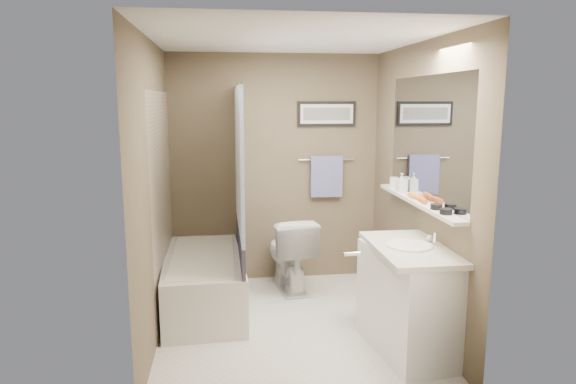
{
  "coord_description": "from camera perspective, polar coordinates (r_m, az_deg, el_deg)",
  "views": [
    {
      "loc": [
        -0.55,
        -4.12,
        1.92
      ],
      "look_at": [
        0.0,
        0.15,
        1.15
      ],
      "focal_mm": 32.0,
      "sensor_mm": 36.0,
      "label": 1
    }
  ],
  "objects": [
    {
      "name": "towel_bar",
      "position": [
        5.49,
        4.28,
        3.63
      ],
      "size": [
        0.6,
        0.02,
        0.02
      ],
      "primitive_type": "cylinder",
      "rotation": [
        0.0,
        1.57,
        0.0
      ],
      "color": "silver",
      "rests_on": "wall_back"
    },
    {
      "name": "shelf",
      "position": [
        4.36,
        14.15,
        -1.03
      ],
      "size": [
        0.12,
        1.6,
        0.03
      ],
      "primitive_type": "cube",
      "color": "silver",
      "rests_on": "wall_right"
    },
    {
      "name": "tile_surround",
      "position": [
        4.74,
        -13.76,
        -1.34
      ],
      "size": [
        0.02,
        1.55,
        2.0
      ],
      "primitive_type": "cube",
      "color": "tan",
      "rests_on": "wall_left"
    },
    {
      "name": "curtain_upper",
      "position": [
        4.65,
        -5.46,
        3.68
      ],
      "size": [
        0.03,
        1.45,
        1.28
      ],
      "primitive_type": "cube",
      "color": "white",
      "rests_on": "curtain_rod"
    },
    {
      "name": "faucet_spout",
      "position": [
        4.04,
        16.02,
        -5.04
      ],
      "size": [
        0.02,
        0.02,
        0.1
      ],
      "primitive_type": "cylinder",
      "color": "white",
      "rests_on": "countertop"
    },
    {
      "name": "door",
      "position": [
        3.22,
        13.09,
        -6.77
      ],
      "size": [
        0.8,
        0.02,
        2.0
      ],
      "primitive_type": "cube",
      "color": "silver",
      "rests_on": "wall_front"
    },
    {
      "name": "glass_jar",
      "position": [
        4.89,
        11.69,
        1.04
      ],
      "size": [
        0.08,
        0.08,
        0.1
      ],
      "primitive_type": "cylinder",
      "color": "silver",
      "rests_on": "shelf"
    },
    {
      "name": "art_frame",
      "position": [
        5.47,
        4.31,
        8.65
      ],
      "size": [
        0.62,
        0.02,
        0.26
      ],
      "primitive_type": "cube",
      "color": "black",
      "rests_on": "wall_back"
    },
    {
      "name": "pink_comb",
      "position": [
        4.48,
        13.51,
        -0.45
      ],
      "size": [
        0.04,
        0.16,
        0.01
      ],
      "primitive_type": "cube",
      "rotation": [
        0.0,
        0.0,
        0.08
      ],
      "color": "pink",
      "rests_on": "shelf"
    },
    {
      "name": "door_handle",
      "position": [
        3.17,
        7.12,
        -6.84
      ],
      "size": [
        0.1,
        0.02,
        0.02
      ],
      "primitive_type": "cylinder",
      "rotation": [
        0.0,
        1.57,
        0.0
      ],
      "color": "silver",
      "rests_on": "door"
    },
    {
      "name": "art_mat",
      "position": [
        5.45,
        4.34,
        8.65
      ],
      "size": [
        0.56,
        0.0,
        0.2
      ],
      "primitive_type": "cube",
      "color": "white",
      "rests_on": "art_frame"
    },
    {
      "name": "curtain_rod",
      "position": [
        4.63,
        -5.59,
        11.7
      ],
      "size": [
        0.02,
        1.55,
        0.02
      ],
      "primitive_type": "cylinder",
      "rotation": [
        1.57,
        0.0,
        0.0
      ],
      "color": "silver",
      "rests_on": "wall_left"
    },
    {
      "name": "hair_brush_front",
      "position": [
        4.26,
        14.63,
        -0.78
      ],
      "size": [
        0.07,
        0.22,
        0.04
      ],
      "primitive_type": "cylinder",
      "rotation": [
        1.57,
        0.0,
        -0.12
      ],
      "color": "#D44D1D",
      "rests_on": "shelf"
    },
    {
      "name": "wall_back",
      "position": [
        5.43,
        -1.47,
        2.52
      ],
      "size": [
        2.2,
        0.04,
        2.4
      ],
      "primitive_type": "cube",
      "color": "brown",
      "rests_on": "ground"
    },
    {
      "name": "wall_front",
      "position": [
        3.03,
        3.36,
        -3.65
      ],
      "size": [
        2.2,
        0.04,
        2.4
      ],
      "primitive_type": "cube",
      "color": "brown",
      "rests_on": "ground"
    },
    {
      "name": "toilet",
      "position": [
        5.28,
        0.14,
        -6.75
      ],
      "size": [
        0.52,
        0.8,
        0.77
      ],
      "primitive_type": "imported",
      "rotation": [
        0.0,
        0.0,
        3.27
      ],
      "color": "white",
      "rests_on": "ground"
    },
    {
      "name": "curtain_lower",
      "position": [
        4.82,
        -5.29,
        -6.06
      ],
      "size": [
        0.03,
        1.45,
        0.36
      ],
      "primitive_type": "cube",
      "color": "#272749",
      "rests_on": "curtain_rod"
    },
    {
      "name": "countertop",
      "position": [
        3.99,
        13.45,
        -6.17
      ],
      "size": [
        0.54,
        0.96,
        0.04
      ],
      "primitive_type": "cube",
      "color": "beige",
      "rests_on": "vanity"
    },
    {
      "name": "candle_bowl_near",
      "position": [
        3.86,
        17.13,
        -2.08
      ],
      "size": [
        0.09,
        0.09,
        0.04
      ],
      "primitive_type": "cylinder",
      "color": "black",
      "rests_on": "shelf"
    },
    {
      "name": "wall_right",
      "position": [
        4.49,
        14.05,
        0.6
      ],
      "size": [
        0.04,
        2.5,
        2.4
      ],
      "primitive_type": "cube",
      "color": "brown",
      "rests_on": "ground"
    },
    {
      "name": "candle_bowl_far",
      "position": [
        4.0,
        16.16,
        -1.59
      ],
      "size": [
        0.09,
        0.09,
        0.04
      ],
      "primitive_type": "cylinder",
      "color": "black",
      "rests_on": "shelf"
    },
    {
      "name": "sink_basin",
      "position": [
        3.98,
        13.33,
        -5.79
      ],
      "size": [
        0.34,
        0.34,
        0.01
      ],
      "primitive_type": "cylinder",
      "color": "white",
      "rests_on": "countertop"
    },
    {
      "name": "faucet_knob",
      "position": [
        4.14,
        15.46,
        -4.96
      ],
      "size": [
        0.05,
        0.05,
        0.05
      ],
      "primitive_type": "sphere",
      "color": "white",
      "rests_on": "countertop"
    },
    {
      "name": "mirror",
      "position": [
        4.31,
        15.14,
        5.79
      ],
      "size": [
        0.02,
        1.6,
        1.0
      ],
      "primitive_type": "cube",
      "color": "silver",
      "rests_on": "wall_right"
    },
    {
      "name": "ground",
      "position": [
        4.58,
        0.25,
        -14.64
      ],
      "size": [
        2.5,
        2.5,
        0.0
      ],
      "primitive_type": "plane",
      "color": "silver",
      "rests_on": "ground"
    },
    {
      "name": "towel",
      "position": [
        5.49,
        4.3,
        1.74
      ],
      "size": [
        0.34,
        0.05,
        0.44
      ],
      "primitive_type": "cube",
      "color": "#9599D9",
      "rests_on": "towel_bar"
    },
    {
      "name": "wall_left",
      "position": [
        4.22,
        -14.44,
        -0.02
      ],
      "size": [
        0.04,
        2.5,
        2.4
      ],
      "primitive_type": "cube",
      "color": "brown",
      "rests_on": "ground"
    },
    {
      "name": "vanity",
      "position": [
        4.13,
        13.34,
        -11.76
      ],
      "size": [
        0.61,
        0.96,
        0.8
      ],
      "primitive_type": "cube",
      "rotation": [
        0.0,
        0.0,
        0.13
      ],
      "color": "white",
      "rests_on": "ground"
    },
    {
      "name": "art_image",
      "position": [
        5.45,
        4.35,
        8.64
      ],
      "size": [
        0.5,
        0.0,
        0.13
      ],
      "primitive_type": "cube",
      "color": "#595959",
      "rests_on": "art_mat"
    },
    {
      "name": "soap_bottle",
      "position": [
        4.69,
        12.5,
        1.04
      ],
      "size": [
        0.08,
        0.09,
        0.17
      ],
      "primitive_type": "imported",
      "rotation": [
        0.0,
        0.0,
        0.14
      ],
      "color": "#999999",
      "rests_on": "shelf"
    },
    {
      "name": "ceiling",
      "position": [
        4.18,
        0.28,
        16.44
      ],
      "size": [
        2.2,
        2.5,
        0.04
      ],
      "primitive_type": "cube",
      "color": "white",
      "rests_on": "wall_back"
    },
    {
      "name": "tub_rim",
      "position": [
        4.85,
        -9.45,
        -7.04
      ],
      "size": [
        0.56,
        1.36,
        0.02
      ],
      "primitive_type": "cube",
      "color": "white",
      "rests_on": "bathtub"
    },
    {
      "name": "hair_brush_back",
      "position": [
        4.37,
        14.04,
        -0.49
      ],
      "size": [
        0.06,
        0.22,
        0.04
      ],
      "primitive_type": "cylinder",
      "rotation": [
        1.57,
        0.0,
        0.11
      ],
      "color": "orange",
      "rests_on": "shelf"
    },
    {
      "name": "bathtub",
      "position": [
        4.93,
        -9.36,
        -9.82
      ],
      "size": [
        0.77,
        1.53,
        0.5
      ],
      "primitive_type": "cube",
      "rotation": [
        0.0,
        0.0,
        0.05
      ],
      "color": "silver",
      "rests_on": "ground"
    }
  ]
}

